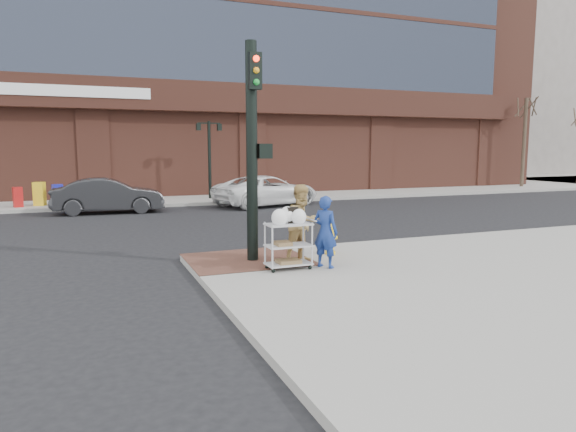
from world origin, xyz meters
name	(u,v)px	position (x,y,z in m)	size (l,w,h in m)	color
ground	(285,272)	(0.00, 0.00, 0.00)	(220.00, 220.00, 0.00)	black
sidewalk_far	(286,179)	(12.50, 32.00, 0.07)	(65.00, 36.00, 0.15)	gray
brick_curb_ramp	(247,259)	(-0.60, 0.90, 0.16)	(2.80, 2.40, 0.01)	#4F3125
bank_building	(201,2)	(5.00, 31.00, 14.15)	(42.00, 26.00, 28.00)	brown
filler_block	(486,95)	(40.00, 38.00, 9.00)	(14.00, 20.00, 18.00)	slate
bare_tree_a	(527,96)	(24.00, 16.50, 6.27)	(1.80, 1.80, 7.20)	#382B21
lamp_post	(209,151)	(2.00, 16.00, 2.62)	(1.32, 0.22, 4.00)	black
traffic_signal_pole	(253,145)	(-0.48, 0.77, 2.83)	(0.61, 0.51, 5.00)	black
woman_blue	(325,232)	(0.76, -0.50, 0.95)	(0.58, 0.38, 1.59)	navy
pedestrian_tan	(303,223)	(0.53, 0.24, 1.05)	(0.87, 0.68, 1.79)	tan
sedan_dark	(108,196)	(-3.19, 12.65, 0.75)	(1.59, 4.57, 1.51)	black
minivan_white	(267,191)	(4.06, 12.85, 0.73)	(2.43, 5.27, 1.46)	white
utility_cart	(288,241)	(-0.05, -0.35, 0.76)	(0.99, 0.56, 1.36)	#ADADB2
fire_hydrant	(330,239)	(1.51, 0.75, 0.54)	(0.36, 0.25, 0.77)	yellow
newsbox_red	(18,197)	(-6.93, 15.11, 0.60)	(0.38, 0.34, 0.90)	#A81413
newsbox_yellow	(39,194)	(-6.07, 15.48, 0.69)	(0.45, 0.41, 1.08)	yellow
newsbox_blue	(58,195)	(-5.29, 15.13, 0.64)	(0.41, 0.37, 0.98)	#181CA1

